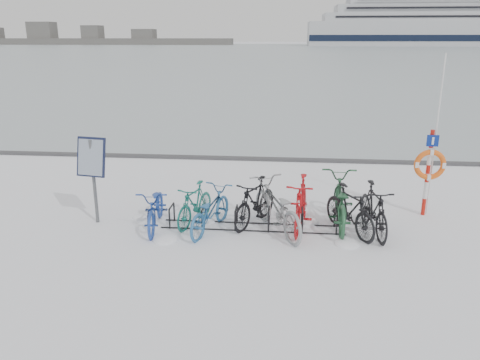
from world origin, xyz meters
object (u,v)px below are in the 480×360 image
bike_rack (252,220)px  info_board (92,162)px  lifebuoy_station (430,165)px  cruise_ferry (447,20)px

bike_rack → info_board: 3.73m
lifebuoy_station → cruise_ferry: size_ratio=0.03×
info_board → lifebuoy_station: bearing=18.5°
bike_rack → lifebuoy_station: 4.25m
bike_rack → lifebuoy_station: size_ratio=1.08×
info_board → cruise_ferry: size_ratio=0.02×
info_board → lifebuoy_station: 7.57m
info_board → cruise_ferry: bearing=81.0°
bike_rack → lifebuoy_station: bearing=15.7°
lifebuoy_station → info_board: bearing=-171.3°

